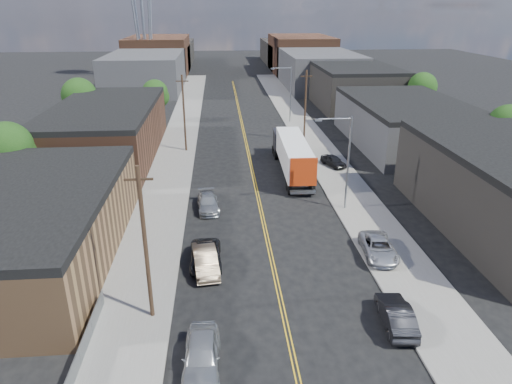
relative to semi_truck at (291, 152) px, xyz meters
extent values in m
plane|color=black|center=(-4.50, 23.94, -2.38)|extent=(260.00, 260.00, 0.00)
cube|color=gold|center=(-4.50, 8.94, -2.37)|extent=(0.32, 120.00, 0.01)
cube|color=slate|center=(-14.00, 8.94, -2.30)|extent=(5.00, 140.00, 0.15)
cube|color=slate|center=(5.00, 8.94, -2.30)|extent=(5.00, 140.00, 0.15)
cube|color=brown|center=(-22.50, -18.06, 0.12)|extent=(12.00, 22.00, 5.00)
cube|color=black|center=(-22.50, -18.06, 2.92)|extent=(12.00, 22.00, 0.60)
cube|color=#4D2E1E|center=(-22.50, 7.94, 0.62)|extent=(12.00, 26.00, 6.00)
cube|color=black|center=(-22.50, 7.94, 3.92)|extent=(12.00, 26.00, 0.60)
cube|color=navy|center=(10.70, -16.06, 1.22)|extent=(0.30, 20.00, 0.80)
cube|color=#353538|center=(17.50, 9.94, 0.37)|extent=(14.00, 24.00, 5.50)
cube|color=black|center=(17.50, 9.94, 3.42)|extent=(14.00, 24.00, 0.60)
cube|color=black|center=(17.50, 35.94, 1.12)|extent=(14.00, 22.00, 7.00)
cube|color=black|center=(17.50, 35.94, 4.92)|extent=(14.00, 22.00, 0.60)
cube|color=#353538|center=(-24.50, 58.94, 1.62)|extent=(16.00, 30.00, 8.00)
cube|color=#353538|center=(15.50, 58.94, 1.62)|extent=(16.00, 30.00, 8.00)
cube|color=#4D2E1E|center=(-24.50, 83.94, 2.62)|extent=(16.00, 26.00, 10.00)
cube|color=#4D2E1E|center=(15.50, 83.94, 2.62)|extent=(16.00, 26.00, 10.00)
cube|color=black|center=(-24.50, 103.94, 1.12)|extent=(16.00, 40.00, 7.00)
cube|color=black|center=(15.50, 103.94, 1.12)|extent=(16.00, 40.00, 7.00)
cylinder|color=gray|center=(-26.50, 73.94, 12.62)|extent=(0.80, 0.80, 30.00)
cylinder|color=gray|center=(-28.26, 72.18, 12.62)|extent=(1.94, 1.94, 29.98)
cylinder|color=gray|center=(-24.74, 72.18, 12.62)|extent=(1.94, 1.94, 29.98)
cylinder|color=gray|center=(-28.26, 75.70, 12.62)|extent=(1.94, 1.94, 29.98)
cylinder|color=gray|center=(-24.74, 75.70, 12.62)|extent=(1.94, 1.94, 29.98)
cylinder|color=gray|center=(3.50, -11.06, 2.12)|extent=(0.18, 0.18, 9.00)
cylinder|color=gray|center=(2.00, -11.06, 6.42)|extent=(3.00, 0.12, 0.12)
cube|color=gray|center=(0.50, -11.06, 6.32)|extent=(0.60, 0.25, 0.18)
cylinder|color=gray|center=(3.50, 23.94, 2.12)|extent=(0.18, 0.18, 9.00)
cylinder|color=gray|center=(2.00, 23.94, 6.42)|extent=(3.00, 0.12, 0.12)
cube|color=gray|center=(0.50, 23.94, 6.32)|extent=(0.60, 0.25, 0.18)
cylinder|color=black|center=(-12.70, -26.06, 2.62)|extent=(0.26, 0.26, 10.00)
cube|color=black|center=(-12.70, -26.06, 6.82)|extent=(1.60, 0.12, 0.12)
cylinder|color=black|center=(-12.70, 8.94, 2.62)|extent=(0.26, 0.26, 10.00)
cube|color=black|center=(-12.70, 8.94, 6.82)|extent=(1.60, 0.12, 0.12)
cylinder|color=black|center=(3.70, 11.94, 2.62)|extent=(0.26, 0.26, 10.00)
cube|color=black|center=(3.70, 11.94, 6.82)|extent=(1.60, 0.12, 0.12)
cylinder|color=black|center=(-28.50, -6.06, -0.25)|extent=(0.36, 0.36, 4.25)
sphere|color=#12340E|center=(-28.50, -6.06, 3.15)|extent=(4.76, 4.76, 4.76)
sphere|color=#12340E|center=(-27.90, -5.76, 2.30)|extent=(3.74, 3.74, 3.74)
sphere|color=#12340E|center=(-29.00, -6.46, 2.55)|extent=(3.40, 3.40, 3.40)
cylinder|color=black|center=(-28.50, 18.94, -0.13)|extent=(0.36, 0.36, 4.50)
sphere|color=#12340E|center=(-28.50, 18.94, 3.47)|extent=(5.04, 5.04, 5.04)
sphere|color=#12340E|center=(-27.90, 19.24, 2.57)|extent=(3.96, 3.96, 3.96)
sphere|color=#12340E|center=(-29.00, 18.54, 2.84)|extent=(3.60, 3.60, 3.60)
cylinder|color=black|center=(-18.50, 25.94, -0.50)|extent=(0.36, 0.36, 3.75)
sphere|color=#12340E|center=(-18.50, 25.94, 2.50)|extent=(4.20, 4.20, 4.20)
sphere|color=#12340E|center=(-17.90, 26.24, 1.75)|extent=(3.30, 3.30, 3.30)
sphere|color=#12340E|center=(-19.00, 25.54, 1.97)|extent=(3.00, 3.00, 3.00)
cylinder|color=black|center=(25.50, -0.06, -0.38)|extent=(0.36, 0.36, 4.00)
sphere|color=#12340E|center=(25.50, -0.06, 2.82)|extent=(4.48, 4.48, 4.48)
sphere|color=#12340E|center=(26.10, 0.24, 2.02)|extent=(3.52, 3.52, 3.52)
sphere|color=#12340E|center=(25.00, -0.46, 2.26)|extent=(3.20, 3.20, 3.20)
cylinder|color=black|center=(25.50, 23.94, -0.25)|extent=(0.36, 0.36, 4.25)
sphere|color=#12340E|center=(25.50, 23.94, 3.15)|extent=(4.76, 4.76, 4.76)
sphere|color=#12340E|center=(26.10, 24.24, 2.30)|extent=(3.74, 3.74, 3.74)
sphere|color=#12340E|center=(25.00, 23.54, 2.55)|extent=(3.40, 3.40, 3.40)
cube|color=white|center=(0.00, -1.61, 0.33)|extent=(3.02, 12.55, 2.91)
cube|color=#B02F0D|center=(0.00, -7.85, 0.33)|extent=(2.73, 0.19, 2.93)
cube|color=gray|center=(0.00, -7.85, -1.80)|extent=(2.58, 0.67, 0.25)
cube|color=black|center=(0.00, 6.09, -0.76)|extent=(2.69, 3.40, 3.23)
cylinder|color=black|center=(0.00, -6.45, -1.86)|extent=(2.73, 1.11, 1.04)
cylinder|color=black|center=(0.00, 6.09, -1.86)|extent=(2.63, 1.11, 1.04)
imported|color=#AAAEAF|center=(-9.50, -30.60, -1.55)|extent=(2.06, 4.90, 1.65)
imported|color=#78654F|center=(-9.50, -20.84, -1.59)|extent=(2.24, 4.93, 1.57)
imported|color=black|center=(-9.50, -20.06, -1.69)|extent=(2.40, 5.02, 1.38)
imported|color=#959899|center=(-9.50, -10.06, -1.69)|extent=(2.35, 4.90, 1.38)
imported|color=black|center=(2.10, -28.06, -1.62)|extent=(2.02, 4.73, 1.52)
imported|color=#BABCC0|center=(3.70, -20.06, -1.54)|extent=(2.70, 5.14, 1.38)
imported|color=black|center=(5.29, 1.00, -1.58)|extent=(2.86, 4.11, 1.30)
imported|color=black|center=(0.00, 5.94, -1.72)|extent=(2.41, 4.85, 1.32)
camera|label=1|loc=(-8.16, -49.90, 15.69)|focal=32.00mm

